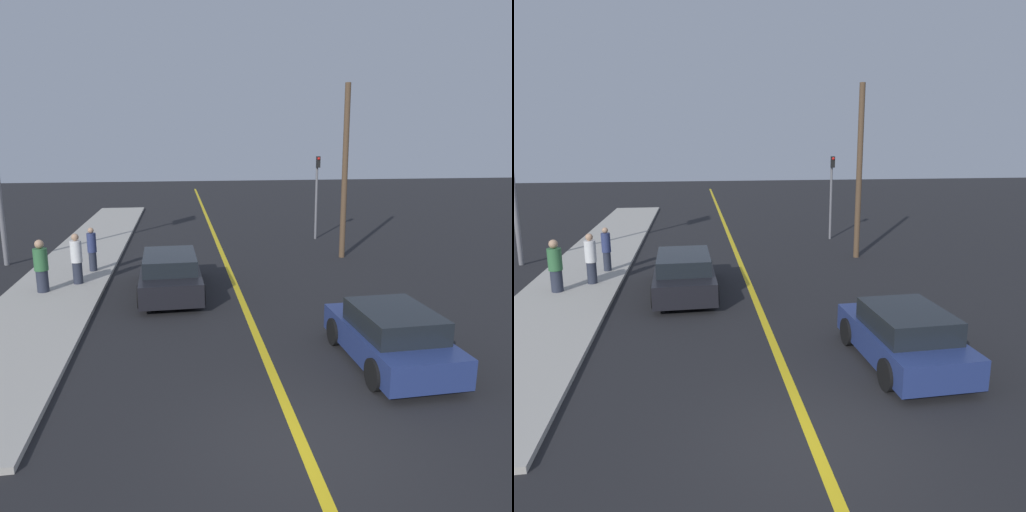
% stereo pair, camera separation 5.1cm
% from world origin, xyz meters
% --- Properties ---
extents(ground_plane, '(120.00, 120.00, 0.00)m').
position_xyz_m(ground_plane, '(0.00, 0.00, 0.00)').
color(ground_plane, black).
extents(road_center_line, '(0.20, 60.00, 0.01)m').
position_xyz_m(road_center_line, '(0.00, 18.00, 0.00)').
color(road_center_line, gold).
rests_on(road_center_line, ground_plane).
extents(sidewalk_left, '(3.08, 31.39, 0.12)m').
position_xyz_m(sidewalk_left, '(-5.96, 15.69, 0.06)').
color(sidewalk_left, '#ADA89E').
rests_on(sidewalk_left, ground_plane).
extents(car_near_right_lane, '(2.00, 3.87, 1.31)m').
position_xyz_m(car_near_right_lane, '(2.69, 2.82, 0.63)').
color(car_near_right_lane, navy).
rests_on(car_near_right_lane, ground_plane).
extents(car_ahead_center, '(2.09, 4.80, 1.36)m').
position_xyz_m(car_ahead_center, '(-2.20, 9.01, 0.67)').
color(car_ahead_center, black).
rests_on(car_ahead_center, ground_plane).
extents(pedestrian_near_curb, '(0.44, 0.44, 1.71)m').
position_xyz_m(pedestrian_near_curb, '(-6.29, 9.40, 0.97)').
color(pedestrian_near_curb, '#282D3D').
rests_on(pedestrian_near_curb, sidewalk_left).
extents(pedestrian_mid_group, '(0.38, 0.38, 1.73)m').
position_xyz_m(pedestrian_mid_group, '(-5.35, 10.25, 0.99)').
color(pedestrian_mid_group, '#282D3D').
rests_on(pedestrian_mid_group, sidewalk_left).
extents(pedestrian_far_standing, '(0.33, 0.33, 1.65)m').
position_xyz_m(pedestrian_far_standing, '(-5.12, 11.98, 0.95)').
color(pedestrian_far_standing, '#282D3D').
rests_on(pedestrian_far_standing, sidewalk_left).
extents(traffic_light, '(0.18, 0.40, 4.20)m').
position_xyz_m(traffic_light, '(5.09, 17.57, 2.57)').
color(traffic_light, slate).
rests_on(traffic_light, ground_plane).
extents(utility_pole, '(0.24, 0.24, 7.22)m').
position_xyz_m(utility_pole, '(5.07, 13.29, 3.61)').
color(utility_pole, brown).
rests_on(utility_pole, ground_plane).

